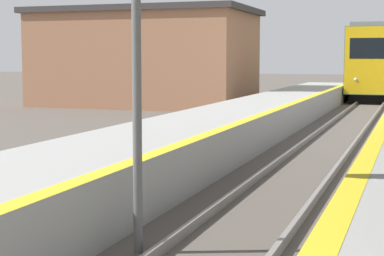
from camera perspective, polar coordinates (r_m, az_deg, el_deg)
train at (r=44.08m, az=16.32°, el=5.67°), size 2.85×16.53×4.51m
signal_near at (r=8.22m, az=-5.03°, el=10.79°), size 0.36×0.31×4.58m
station_building at (r=34.62m, az=-4.17°, el=6.29°), size 11.51×6.97×5.13m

